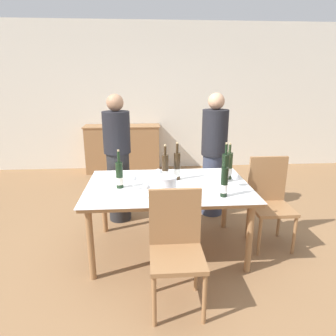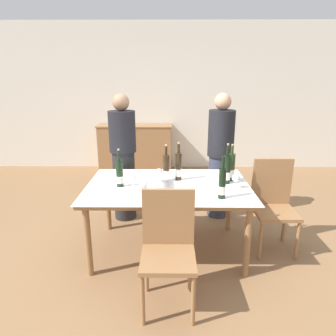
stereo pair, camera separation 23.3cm
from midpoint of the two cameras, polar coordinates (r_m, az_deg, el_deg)
name	(u,v)px [view 1 (the left image)]	position (r m, az deg, el deg)	size (l,w,h in m)	color
ground_plane	(168,249)	(3.36, -2.06, -15.16)	(12.00, 12.00, 0.00)	olive
back_wall	(156,98)	(6.06, -3.40, 13.18)	(8.00, 0.10, 2.80)	silver
sideboard_cabinet	(123,149)	(5.94, -9.68, 3.66)	(1.44, 0.46, 0.91)	#996B42
dining_table	(168,191)	(3.06, -2.19, -4.44)	(1.64, 1.08, 0.74)	#996B42
ice_bucket	(167,185)	(2.76, -2.60, -3.30)	(0.18, 0.18, 0.18)	silver
wine_bottle_0	(229,166)	(3.23, 9.49, 0.28)	(0.08, 0.08, 0.39)	#28381E
wine_bottle_1	(224,182)	(2.73, 8.28, -2.76)	(0.07, 0.07, 0.39)	black
wine_bottle_2	(177,167)	(3.16, -0.38, 0.20)	(0.07, 0.07, 0.41)	#332314
wine_bottle_3	(165,169)	(3.10, -2.69, -0.18)	(0.07, 0.07, 0.39)	#332314
wine_bottle_4	(225,169)	(3.13, 8.76, -0.15)	(0.08, 0.08, 0.42)	black
wine_bottle_5	(119,175)	(2.98, -11.46, -1.43)	(0.07, 0.07, 0.38)	black
wine_glass_0	(146,188)	(2.69, -6.68, -3.80)	(0.07, 0.07, 0.14)	white
wine_glass_1	(133,180)	(2.91, -8.97, -2.23)	(0.08, 0.08, 0.15)	white
wine_glass_2	(158,173)	(3.07, -4.02, -0.95)	(0.07, 0.07, 0.15)	white
wine_glass_3	(235,177)	(3.02, 10.55, -1.68)	(0.08, 0.08, 0.14)	white
chair_near_front	(176,242)	(2.43, -1.27, -13.93)	(0.42, 0.42, 0.94)	#996B42
chair_right_end	(269,196)	(3.41, 16.91, -5.22)	(0.42, 0.42, 0.96)	#996B42
person_host	(118,160)	(3.79, -11.29, 1.51)	(0.33, 0.33, 1.60)	#262628
person_guest_left	(214,156)	(3.91, 7.04, 2.25)	(0.33, 0.33, 1.61)	#383F56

